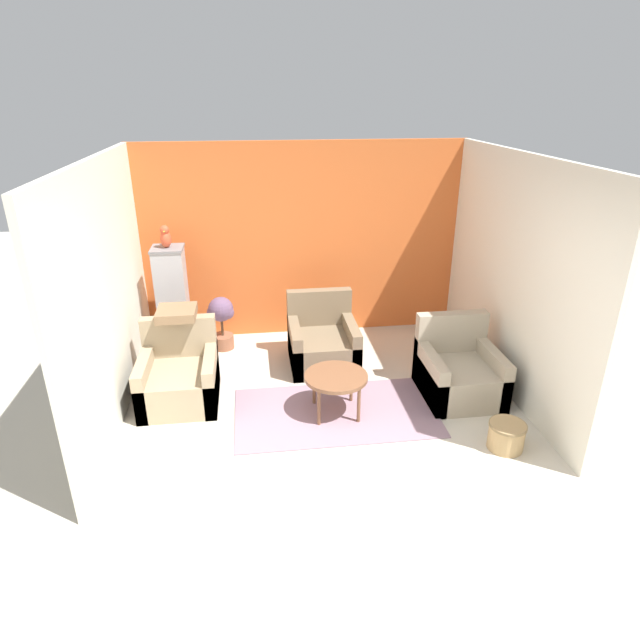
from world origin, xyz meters
TOP-DOWN VIEW (x-y plane):
  - ground_plane at (0.00, 0.00)m, footprint 20.00×20.00m
  - wall_back_accent at (0.00, 3.44)m, footprint 4.27×0.06m
  - wall_left at (-2.11, 1.71)m, footprint 0.06×3.41m
  - wall_right at (2.11, 1.71)m, footprint 0.06×3.41m
  - area_rug at (0.11, 1.30)m, footprint 2.10×1.18m
  - coffee_table at (0.11, 1.30)m, footprint 0.65×0.65m
  - armchair_left at (-1.52, 1.79)m, footprint 0.81×0.87m
  - armchair_right at (1.52, 1.50)m, footprint 0.81×0.87m
  - armchair_middle at (0.13, 2.44)m, footprint 0.81×0.87m
  - birdcage at (-1.68, 2.95)m, footprint 0.50×0.50m
  - parrot at (-1.68, 2.95)m, footprint 0.13×0.23m
  - potted_plant at (-1.11, 3.01)m, footprint 0.35×0.32m
  - wicker_basket at (1.61, 0.50)m, footprint 0.35×0.35m
  - throw_pillow at (-1.52, 2.11)m, footprint 0.42×0.42m

SIDE VIEW (x-z plane):
  - ground_plane at x=0.00m, z-range 0.00..0.00m
  - area_rug at x=0.11m, z-range 0.00..0.01m
  - wicker_basket at x=1.61m, z-range 0.01..0.28m
  - armchair_left at x=-1.52m, z-range -0.16..0.69m
  - armchair_right at x=1.52m, z-range -0.16..0.69m
  - armchair_middle at x=0.13m, z-range -0.16..0.69m
  - coffee_table at x=0.11m, z-range 0.18..0.63m
  - potted_plant at x=-1.11m, z-range 0.08..0.78m
  - birdcage at x=-1.68m, z-range -0.03..1.37m
  - throw_pillow at x=-1.52m, z-range 0.85..0.95m
  - wall_back_accent at x=0.00m, z-range 0.00..2.56m
  - wall_left at x=-2.11m, z-range 0.00..2.56m
  - wall_right at x=2.11m, z-range 0.00..2.56m
  - parrot at x=-1.68m, z-range 1.39..1.67m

